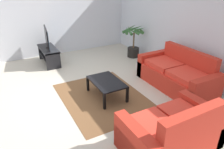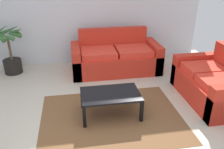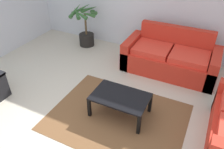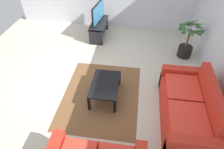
% 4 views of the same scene
% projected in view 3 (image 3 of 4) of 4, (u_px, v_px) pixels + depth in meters
% --- Properties ---
extents(ground_plane, '(6.60, 6.60, 0.00)m').
position_uv_depth(ground_plane, '(81.00, 129.00, 3.52)').
color(ground_plane, beige).
extents(couch_main, '(1.92, 0.90, 0.90)m').
position_uv_depth(couch_main, '(170.00, 58.00, 4.74)').
color(couch_main, red).
rests_on(couch_main, ground).
extents(coffee_table, '(0.92, 0.59, 0.38)m').
position_uv_depth(coffee_table, '(120.00, 98.00, 3.61)').
color(coffee_table, black).
rests_on(coffee_table, ground).
extents(area_rug, '(2.20, 1.70, 0.01)m').
position_uv_depth(area_rug, '(117.00, 117.00, 3.73)').
color(area_rug, brown).
rests_on(area_rug, ground).
extents(potted_palm, '(0.75, 0.73, 1.04)m').
position_uv_depth(potted_palm, '(86.00, 28.00, 5.67)').
color(potted_palm, black).
rests_on(potted_palm, ground).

